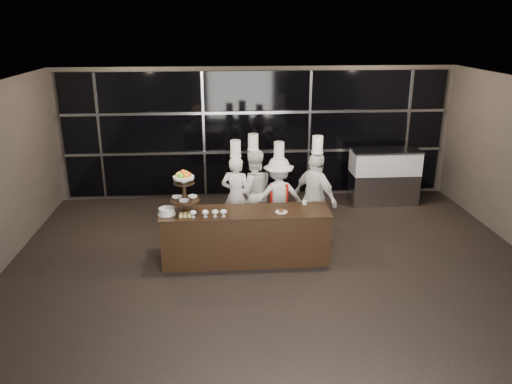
{
  "coord_description": "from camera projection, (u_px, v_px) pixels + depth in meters",
  "views": [
    {
      "loc": [
        -0.86,
        -6.17,
        3.93
      ],
      "look_at": [
        -0.25,
        1.9,
        1.15
      ],
      "focal_mm": 35.0,
      "sensor_mm": 36.0,
      "label": 1
    }
  ],
  "objects": [
    {
      "name": "room",
      "position": [
        285.0,
        213.0,
        6.67
      ],
      "size": [
        10.0,
        10.0,
        10.0
      ],
      "color": "black",
      "rests_on": "ground"
    },
    {
      "name": "chef_c",
      "position": [
        278.0,
        196.0,
        9.49
      ],
      "size": [
        1.03,
        0.64,
        1.83
      ],
      "color": "white",
      "rests_on": "ground"
    },
    {
      "name": "chef_b",
      "position": [
        253.0,
        191.0,
        9.57
      ],
      "size": [
        0.9,
        0.75,
        1.96
      ],
      "color": "silver",
      "rests_on": "ground"
    },
    {
      "name": "chef_a",
      "position": [
        236.0,
        195.0,
        9.42
      ],
      "size": [
        0.66,
        0.54,
        1.87
      ],
      "color": "silver",
      "rests_on": "ground"
    },
    {
      "name": "window_wall",
      "position": [
        257.0,
        134.0,
        11.33
      ],
      "size": [
        8.6,
        0.1,
        2.8
      ],
      "color": "black",
      "rests_on": "ground"
    },
    {
      "name": "layer_cake",
      "position": [
        167.0,
        211.0,
        8.18
      ],
      "size": [
        0.3,
        0.3,
        0.11
      ],
      "color": "white",
      "rests_on": "buffet_counter"
    },
    {
      "name": "pastry_squares",
      "position": [
        185.0,
        215.0,
        8.11
      ],
      "size": [
        0.2,
        0.13,
        0.05
      ],
      "color": "#F7E078",
      "rests_on": "buffet_counter"
    },
    {
      "name": "small_plate",
      "position": [
        281.0,
        211.0,
        8.29
      ],
      "size": [
        0.2,
        0.2,
        0.05
      ],
      "color": "white",
      "rests_on": "buffet_counter"
    },
    {
      "name": "buffet_counter",
      "position": [
        246.0,
        236.0,
        8.49
      ],
      "size": [
        2.84,
        0.74,
        0.92
      ],
      "color": "black",
      "rests_on": "ground"
    },
    {
      "name": "chef_d",
      "position": [
        315.0,
        197.0,
        9.12
      ],
      "size": [
        0.92,
        1.07,
        2.02
      ],
      "color": "white",
      "rests_on": "ground"
    },
    {
      "name": "chef_cup",
      "position": [
        305.0,
        202.0,
        8.64
      ],
      "size": [
        0.08,
        0.08,
        0.07
      ],
      "primitive_type": "cylinder",
      "color": "white",
      "rests_on": "buffet_counter"
    },
    {
      "name": "display_stand",
      "position": [
        184.0,
        189.0,
        8.13
      ],
      "size": [
        0.48,
        0.48,
        0.74
      ],
      "color": "black",
      "rests_on": "buffet_counter"
    },
    {
      "name": "compotes",
      "position": [
        209.0,
        212.0,
        8.07
      ],
      "size": [
        0.6,
        0.11,
        0.12
      ],
      "color": "silver",
      "rests_on": "buffet_counter"
    },
    {
      "name": "display_case",
      "position": [
        384.0,
        174.0,
        11.2
      ],
      "size": [
        1.51,
        0.66,
        1.24
      ],
      "color": "#A5A5AA",
      "rests_on": "ground"
    }
  ]
}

